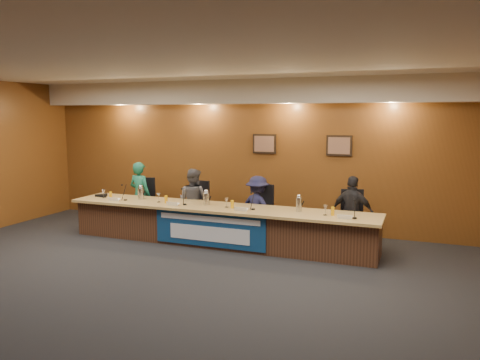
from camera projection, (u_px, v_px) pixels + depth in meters
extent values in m
plane|color=black|center=(151.00, 286.00, 6.82)|extent=(10.00, 10.00, 0.00)
cube|color=silver|center=(145.00, 61.00, 6.37)|extent=(10.00, 8.00, 0.04)
cube|color=brown|center=(248.00, 155.00, 10.28)|extent=(10.00, 0.04, 3.20)
cube|color=beige|center=(244.00, 92.00, 9.86)|extent=(10.00, 0.50, 0.50)
cube|color=#472919|center=(218.00, 226.00, 8.98)|extent=(6.00, 0.80, 0.70)
cube|color=#AC894D|center=(217.00, 207.00, 8.88)|extent=(6.10, 0.95, 0.05)
cube|color=navy|center=(209.00, 230.00, 8.59)|extent=(2.20, 0.02, 0.65)
cube|color=silver|center=(209.00, 219.00, 8.55)|extent=(2.00, 0.01, 0.10)
cube|color=silver|center=(209.00, 234.00, 8.59)|extent=(1.60, 0.01, 0.28)
cube|color=black|center=(264.00, 144.00, 10.07)|extent=(0.52, 0.04, 0.42)
cube|color=black|center=(339.00, 146.00, 9.49)|extent=(0.52, 0.04, 0.42)
imported|color=#165D45|center=(140.00, 195.00, 10.24)|extent=(0.57, 0.42, 1.46)
imported|color=#4B4A50|center=(193.00, 201.00, 9.78)|extent=(0.71, 0.58, 1.37)
imported|color=#161735|center=(258.00, 208.00, 9.27)|extent=(0.93, 0.70, 1.28)
imported|color=black|center=(352.00, 213.00, 8.59)|extent=(0.85, 0.47, 1.37)
cube|color=black|center=(143.00, 205.00, 10.37)|extent=(0.57, 0.57, 0.08)
cube|color=black|center=(195.00, 210.00, 9.90)|extent=(0.52, 0.52, 0.08)
cube|color=black|center=(259.00, 215.00, 9.38)|extent=(0.54, 0.54, 0.08)
cube|color=black|center=(353.00, 223.00, 8.71)|extent=(0.59, 0.59, 0.08)
cube|color=white|center=(113.00, 199.00, 9.41)|extent=(0.24, 0.08, 0.10)
cylinder|color=black|center=(125.00, 200.00, 9.48)|extent=(0.07, 0.07, 0.02)
cylinder|color=#F0A70D|center=(111.00, 195.00, 9.65)|extent=(0.06, 0.06, 0.15)
cylinder|color=silver|center=(104.00, 194.00, 9.75)|extent=(0.08, 0.08, 0.18)
cube|color=white|center=(172.00, 203.00, 8.92)|extent=(0.24, 0.08, 0.10)
cylinder|color=black|center=(185.00, 204.00, 9.01)|extent=(0.07, 0.07, 0.02)
cylinder|color=#F0A70D|center=(166.00, 199.00, 9.17)|extent=(0.06, 0.06, 0.15)
cylinder|color=silver|center=(159.00, 198.00, 9.26)|extent=(0.08, 0.08, 0.18)
cube|color=white|center=(241.00, 209.00, 8.42)|extent=(0.24, 0.08, 0.10)
cylinder|color=black|center=(253.00, 209.00, 8.55)|extent=(0.07, 0.07, 0.02)
cylinder|color=#F0A70D|center=(232.00, 204.00, 8.68)|extent=(0.06, 0.06, 0.15)
cylinder|color=silver|center=(227.00, 203.00, 8.75)|extent=(0.08, 0.08, 0.18)
cube|color=white|center=(345.00, 216.00, 7.77)|extent=(0.24, 0.08, 0.10)
cylinder|color=black|center=(355.00, 218.00, 7.82)|extent=(0.07, 0.07, 0.02)
cylinder|color=#F0A70D|center=(333.00, 211.00, 8.05)|extent=(0.06, 0.06, 0.15)
cylinder|color=silver|center=(325.00, 210.00, 8.05)|extent=(0.08, 0.08, 0.18)
cylinder|color=silver|center=(141.00, 194.00, 9.59)|extent=(0.12, 0.12, 0.24)
cylinder|color=silver|center=(206.00, 199.00, 8.99)|extent=(0.13, 0.13, 0.23)
cylinder|color=silver|center=(299.00, 205.00, 8.36)|extent=(0.11, 0.11, 0.26)
cylinder|color=black|center=(103.00, 195.00, 9.91)|extent=(0.32, 0.32, 0.05)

